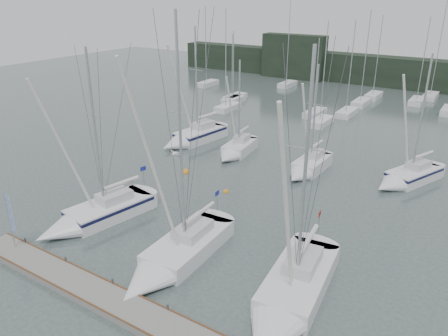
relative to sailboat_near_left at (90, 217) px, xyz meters
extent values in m
plane|color=#414F4D|center=(8.80, -0.30, -0.57)|extent=(160.00, 160.00, 0.00)
cube|color=slate|center=(8.80, -5.30, -0.37)|extent=(24.00, 2.00, 0.40)
cube|color=black|center=(8.80, 61.70, 1.93)|extent=(90.00, 4.00, 5.00)
cube|color=black|center=(-11.20, 59.70, 3.43)|extent=(12.00, 3.00, 8.00)
cube|color=silver|center=(2.65, 36.32, -0.22)|extent=(1.80, 4.50, 0.90)
cylinder|color=#ABAEB4|center=(2.65, 35.82, 4.89)|extent=(0.12, 0.12, 9.32)
cube|color=silver|center=(6.46, 50.99, -0.22)|extent=(1.80, 4.50, 0.90)
cylinder|color=#ABAEB4|center=(6.46, 50.49, 5.98)|extent=(0.12, 0.12, 11.49)
cube|color=silver|center=(-10.40, 36.85, -0.22)|extent=(1.80, 4.50, 0.90)
cylinder|color=#ABAEB4|center=(-10.40, 36.35, 4.78)|extent=(0.12, 0.12, 9.10)
cube|color=silver|center=(4.87, 32.85, -0.22)|extent=(1.80, 4.50, 0.90)
cylinder|color=#ABAEB4|center=(4.87, 32.35, 6.06)|extent=(0.12, 0.12, 11.65)
cube|color=silver|center=(-11.12, 38.36, -0.22)|extent=(1.80, 4.50, 0.90)
cylinder|color=#ABAEB4|center=(-11.12, 37.86, 4.94)|extent=(0.12, 0.12, 9.42)
cube|color=silver|center=(12.85, 50.87, -0.22)|extent=(1.80, 4.50, 0.90)
cylinder|color=#ABAEB4|center=(12.85, 50.37, 5.98)|extent=(0.12, 0.12, 11.51)
cube|color=silver|center=(6.13, 45.50, -0.22)|extent=(1.80, 4.50, 0.90)
cylinder|color=#ABAEB4|center=(6.13, 45.00, 6.43)|extent=(0.12, 0.12, 12.41)
cube|color=silver|center=(-8.58, 51.78, -0.22)|extent=(1.80, 4.50, 0.90)
cylinder|color=#ABAEB4|center=(-8.58, 51.28, 6.97)|extent=(0.12, 0.12, 13.48)
cube|color=silver|center=(13.98, 55.50, -0.22)|extent=(1.80, 4.50, 0.90)
cylinder|color=#ABAEB4|center=(13.98, 55.00, 6.94)|extent=(0.12, 0.12, 13.42)
cube|color=silver|center=(6.21, 38.81, -0.22)|extent=(1.80, 4.50, 0.90)
cylinder|color=#ABAEB4|center=(6.21, 38.31, 5.97)|extent=(0.12, 0.12, 11.48)
cube|color=silver|center=(-20.64, 44.91, -0.22)|extent=(1.80, 4.50, 0.90)
cylinder|color=#ABAEB4|center=(-20.64, 44.41, 6.41)|extent=(0.12, 0.12, 12.35)
cube|color=silver|center=(-8.77, 32.54, -0.22)|extent=(1.80, 4.50, 0.90)
cylinder|color=#ABAEB4|center=(-8.77, 32.04, 6.55)|extent=(0.12, 0.12, 12.64)
cube|color=silver|center=(0.31, 1.66, -0.14)|extent=(3.87, 6.55, 1.44)
cone|color=silver|center=(-0.50, -2.65, -0.14)|extent=(3.22, 3.10, 2.78)
cube|color=silver|center=(0.40, 2.13, 0.92)|extent=(1.96, 2.70, 0.67)
cylinder|color=#ABAEB4|center=(0.23, 1.23, 6.20)|extent=(0.17, 0.17, 11.23)
cylinder|color=silver|center=(0.54, 2.86, 1.78)|extent=(0.82, 3.00, 0.27)
cube|color=#0F1137|center=(0.31, 1.66, 0.34)|extent=(3.90, 6.57, 0.24)
cube|color=#1B2295|center=(0.92, 4.86, 2.31)|extent=(0.12, 0.51, 0.35)
cube|color=silver|center=(8.15, 1.03, -0.16)|extent=(3.20, 6.79, 1.37)
cone|color=silver|center=(8.35, -3.73, -0.16)|extent=(3.03, 2.98, 2.91)
cube|color=silver|center=(8.13, 1.49, 0.84)|extent=(1.71, 2.73, 0.64)
cylinder|color=#ABAEB4|center=(8.17, 0.55, 7.39)|extent=(0.16, 0.16, 13.73)
cylinder|color=silver|center=(8.09, 2.36, 1.66)|extent=(0.39, 3.27, 0.26)
cube|color=#1B2295|center=(8.00, 4.54, 2.16)|extent=(0.04, 0.49, 0.33)
cube|color=silver|center=(15.62, 1.41, -0.12)|extent=(3.74, 7.29, 1.49)
cube|color=silver|center=(15.56, 1.90, 0.97)|extent=(1.94, 2.97, 0.69)
cylinder|color=#ABAEB4|center=(15.67, 0.91, 6.77)|extent=(0.18, 0.18, 12.31)
cylinder|color=silver|center=(15.46, 2.80, 1.86)|extent=(0.66, 3.43, 0.28)
cube|color=#A12215|center=(15.20, 5.08, 2.40)|extent=(0.08, 0.53, 0.36)
cube|color=silver|center=(-4.37, 19.79, -0.09)|extent=(3.52, 6.29, 1.61)
cone|color=silver|center=(-4.99, 15.58, -0.09)|extent=(3.03, 2.92, 2.69)
cube|color=silver|center=(-4.29, 20.32, 1.10)|extent=(1.81, 2.57, 0.75)
cylinder|color=#ABAEB4|center=(-4.43, 19.37, 6.22)|extent=(0.19, 0.19, 11.01)
cylinder|color=silver|center=(-4.20, 20.97, 2.06)|extent=(0.72, 2.92, 0.30)
cube|color=#0F1137|center=(-4.37, 19.79, 0.45)|extent=(3.55, 6.31, 0.27)
cube|color=silver|center=(1.36, 18.87, -0.17)|extent=(2.73, 4.74, 1.35)
cone|color=silver|center=(1.71, 15.66, -0.17)|extent=(2.44, 2.17, 2.25)
cube|color=silver|center=(1.31, 19.32, 0.82)|extent=(1.43, 1.93, 0.63)
cylinder|color=#ABAEB4|center=(1.39, 18.55, 4.71)|extent=(0.16, 0.16, 8.41)
cylinder|color=silver|center=(1.26, 19.77, 1.63)|extent=(0.49, 2.22, 0.25)
cube|color=silver|center=(9.49, 18.38, -0.15)|extent=(2.36, 4.68, 1.40)
cone|color=silver|center=(9.40, 15.08, -0.15)|extent=(2.29, 2.04, 2.24)
cube|color=silver|center=(9.50, 18.85, 0.88)|extent=(1.28, 1.88, 0.65)
cylinder|color=#ABAEB4|center=(9.48, 18.05, 4.90)|extent=(0.17, 0.17, 8.71)
cylinder|color=silver|center=(9.51, 19.30, 1.72)|extent=(0.32, 2.26, 0.26)
cube|color=silver|center=(18.04, 20.85, -0.16)|extent=(4.22, 5.77, 1.37)
cone|color=silver|center=(16.59, 17.38, -0.16)|extent=(3.06, 3.00, 2.37)
cube|color=silver|center=(18.22, 21.27, 0.84)|extent=(2.02, 2.45, 0.64)
cylinder|color=#ABAEB4|center=(17.89, 20.50, 5.51)|extent=(0.16, 0.16, 9.98)
cylinder|color=silver|center=(18.45, 21.82, 1.67)|extent=(1.23, 2.47, 0.26)
cube|color=#0F1137|center=(18.04, 20.85, 0.30)|extent=(4.25, 5.80, 0.23)
sphere|color=orange|center=(5.34, 9.88, -0.57)|extent=(0.48, 0.48, 0.48)
sphere|color=orange|center=(-0.09, 11.48, -0.57)|extent=(0.66, 0.66, 0.66)
cylinder|color=#ABAEB4|center=(-1.25, -5.05, 1.76)|extent=(0.07, 0.07, 3.85)
cube|color=blue|center=(-0.96, -5.08, 2.31)|extent=(0.51, 0.07, 2.57)
ellipsoid|color=white|center=(7.84, 0.39, 6.35)|extent=(0.37, 0.48, 0.19)
cube|color=gray|center=(7.59, 0.51, 6.37)|extent=(0.45, 0.30, 0.11)
cube|color=gray|center=(8.09, 0.28, 6.37)|extent=(0.45, 0.30, 0.11)
camera|label=1|loc=(23.03, -18.02, 15.17)|focal=35.00mm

